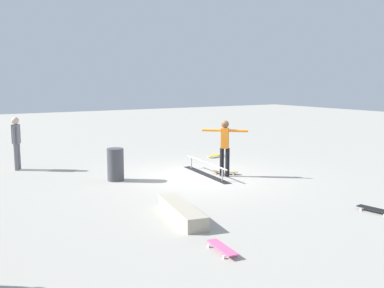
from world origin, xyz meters
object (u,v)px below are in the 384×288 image
at_px(grind_rail, 206,169).
at_px(bystander_grey_shirt, 16,140).
at_px(loose_skateboard_yellow, 216,155).
at_px(loose_skateboard_black, 375,209).
at_px(trash_bin, 115,164).
at_px(skater_main, 225,144).
at_px(loose_skateboard_pink, 222,248).
at_px(skateboard_main, 225,172).
at_px(skate_ledge, 181,211).

height_order(grind_rail, bystander_grey_shirt, bystander_grey_shirt).
distance_m(loose_skateboard_yellow, loose_skateboard_black, 7.79).
relative_size(bystander_grey_shirt, trash_bin, 1.82).
height_order(skater_main, loose_skateboard_black, skater_main).
height_order(grind_rail, loose_skateboard_pink, grind_rail).
height_order(grind_rail, skateboard_main, grind_rail).
bearing_deg(trash_bin, bystander_grey_shirt, 34.77).
bearing_deg(loose_skateboard_yellow, grind_rail, 37.75).
height_order(skateboard_main, loose_skateboard_yellow, same).
xyz_separation_m(loose_skateboard_pink, loose_skateboard_black, (0.07, -4.19, 0.00)).
xyz_separation_m(skate_ledge, bystander_grey_shirt, (7.20, 2.03, 0.83)).
xyz_separation_m(skater_main, loose_skateboard_pink, (-4.85, 3.52, -0.92)).
relative_size(skater_main, loose_skateboard_black, 2.09).
height_order(bystander_grey_shirt, loose_skateboard_pink, bystander_grey_shirt).
distance_m(grind_rail, skateboard_main, 0.62).
bearing_deg(loose_skateboard_pink, trash_bin, -178.01).
bearing_deg(loose_skateboard_yellow, skate_ledge, 37.97).
bearing_deg(skater_main, skateboard_main, -85.29).
relative_size(skateboard_main, loose_skateboard_yellow, 0.87).
bearing_deg(skate_ledge, bystander_grey_shirt, 15.74).
bearing_deg(skater_main, skate_ledge, 85.62).
distance_m(grind_rail, loose_skateboard_black, 5.37).
relative_size(loose_skateboard_yellow, loose_skateboard_black, 1.00).
bearing_deg(skater_main, trash_bin, 22.06).
relative_size(grind_rail, trash_bin, 2.94).
bearing_deg(skate_ledge, trash_bin, -1.92).
bearing_deg(loose_skateboard_black, bystander_grey_shirt, 23.78).
distance_m(grind_rail, bystander_grey_shirt, 6.23).
xyz_separation_m(bystander_grey_shirt, loose_skateboard_yellow, (-1.37, -6.92, -0.90)).
bearing_deg(loose_skateboard_yellow, loose_skateboard_pink, 44.14).
bearing_deg(loose_skateboard_black, skateboard_main, -3.65).
xyz_separation_m(bystander_grey_shirt, trash_bin, (-3.12, -2.17, -0.50)).
distance_m(skate_ledge, loose_skateboard_yellow, 7.61).
distance_m(skateboard_main, loose_skateboard_yellow, 3.10).
relative_size(skateboard_main, bystander_grey_shirt, 0.41).
distance_m(skater_main, skateboard_main, 0.97).
height_order(skate_ledge, loose_skateboard_yellow, skate_ledge).
xyz_separation_m(loose_skateboard_black, trash_bin, (5.97, 3.72, 0.40)).
distance_m(bystander_grey_shirt, loose_skateboard_black, 10.87).
relative_size(bystander_grey_shirt, loose_skateboard_black, 2.11).
relative_size(grind_rail, skateboard_main, 3.89).
bearing_deg(grind_rail, loose_skateboard_pink, 155.29).
xyz_separation_m(grind_rail, bystander_grey_shirt, (3.82, 4.85, 0.80)).
height_order(grind_rail, loose_skateboard_black, grind_rail).
bearing_deg(skater_main, grind_rail, -9.94).
bearing_deg(loose_skateboard_pink, grind_rail, 155.86).
height_order(skateboard_main, loose_skateboard_black, same).
xyz_separation_m(skateboard_main, trash_bin, (0.95, 3.24, 0.40)).
xyz_separation_m(skater_main, bystander_grey_shirt, (4.31, 5.21, -0.02)).
relative_size(skater_main, loose_skateboard_yellow, 2.08).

